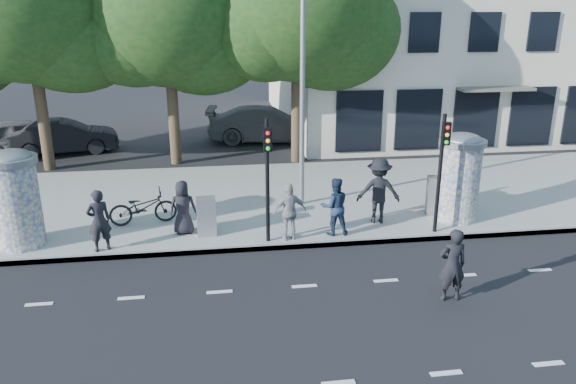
{
  "coord_description": "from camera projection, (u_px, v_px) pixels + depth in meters",
  "views": [
    {
      "loc": [
        -2.04,
        -10.29,
        6.39
      ],
      "look_at": [
        -0.1,
        3.5,
        1.66
      ],
      "focal_mm": 35.0,
      "sensor_mm": 36.0,
      "label": 1
    }
  ],
  "objects": [
    {
      "name": "street_lamp",
      "position": [
        303.0,
        58.0,
        16.75
      ],
      "size": [
        0.25,
        0.93,
        8.0
      ],
      "color": "slate",
      "rests_on": "sidewalk"
    },
    {
      "name": "traffic_pole_far",
      "position": [
        442.0,
        162.0,
        15.37
      ],
      "size": [
        0.22,
        0.31,
        3.4
      ],
      "color": "black",
      "rests_on": "sidewalk"
    },
    {
      "name": "ped_b",
      "position": [
        99.0,
        221.0,
        14.6
      ],
      "size": [
        0.72,
        0.62,
        1.68
      ],
      "primitive_type": "imported",
      "rotation": [
        0.0,
        0.0,
        3.56
      ],
      "color": "black",
      "rests_on": "sidewalk"
    },
    {
      "name": "ped_c",
      "position": [
        335.0,
        206.0,
        15.64
      ],
      "size": [
        0.82,
        0.64,
        1.66
      ],
      "primitive_type": "imported",
      "rotation": [
        0.0,
        0.0,
        3.16
      ],
      "color": "#192740",
      "rests_on": "sidewalk"
    },
    {
      "name": "car_mid",
      "position": [
        65.0,
        137.0,
        24.76
      ],
      "size": [
        2.35,
        4.72,
        1.49
      ],
      "primitive_type": "imported",
      "rotation": [
        0.0,
        0.0,
        1.75
      ],
      "color": "black",
      "rests_on": "ground"
    },
    {
      "name": "bicycle",
      "position": [
        143.0,
        207.0,
        16.49
      ],
      "size": [
        0.98,
        2.03,
        1.02
      ],
      "primitive_type": "imported",
      "rotation": [
        0.0,
        0.0,
        1.73
      ],
      "color": "black",
      "rests_on": "sidewalk"
    },
    {
      "name": "lane_dash_near",
      "position": [
        338.0,
        383.0,
        9.91
      ],
      "size": [
        32.0,
        0.12,
        0.01
      ],
      "primitive_type": "cube",
      "color": "silver",
      "rests_on": "ground"
    },
    {
      "name": "cabinet_right",
      "position": [
        436.0,
        195.0,
        17.23
      ],
      "size": [
        0.65,
        0.53,
        1.19
      ],
      "primitive_type": "cube",
      "rotation": [
        0.0,
        0.0,
        -0.22
      ],
      "color": "slate",
      "rests_on": "sidewalk"
    },
    {
      "name": "lane_dash_far",
      "position": [
        304.0,
        286.0,
        13.28
      ],
      "size": [
        32.0,
        0.12,
        0.01
      ],
      "primitive_type": "cube",
      "color": "silver",
      "rests_on": "ground"
    },
    {
      "name": "car_left",
      "position": [
        25.0,
        135.0,
        24.94
      ],
      "size": [
        3.19,
        4.78,
        1.51
      ],
      "primitive_type": "imported",
      "rotation": [
        0.0,
        0.0,
        1.92
      ],
      "color": "#575A5E",
      "rests_on": "ground"
    },
    {
      "name": "ground",
      "position": [
        315.0,
        317.0,
        11.97
      ],
      "size": [
        120.0,
        120.0,
        0.0
      ],
      "primitive_type": "plane",
      "color": "black",
      "rests_on": "ground"
    },
    {
      "name": "car_right",
      "position": [
        267.0,
        124.0,
        26.98
      ],
      "size": [
        2.91,
        5.94,
        1.66
      ],
      "primitive_type": "imported",
      "rotation": [
        0.0,
        0.0,
        1.47
      ],
      "color": "#5C5F64",
      "rests_on": "ground"
    },
    {
      "name": "tree_center",
      "position": [
        297.0,
        4.0,
        21.67
      ],
      "size": [
        7.0,
        7.0,
        9.3
      ],
      "color": "#38281C",
      "rests_on": "ground"
    },
    {
      "name": "curb",
      "position": [
        291.0,
        246.0,
        15.27
      ],
      "size": [
        40.0,
        0.1,
        0.16
      ],
      "primitive_type": "cube",
      "color": "slate",
      "rests_on": "ground"
    },
    {
      "name": "ped_e",
      "position": [
        290.0,
        212.0,
        15.29
      ],
      "size": [
        1.03,
        0.71,
        1.62
      ],
      "primitive_type": "imported",
      "rotation": [
        0.0,
        0.0,
        3.33
      ],
      "color": "#939496",
      "rests_on": "sidewalk"
    },
    {
      "name": "man_road",
      "position": [
        452.0,
        265.0,
        12.43
      ],
      "size": [
        0.62,
        0.41,
        1.71
      ],
      "primitive_type": "imported",
      "rotation": [
        0.0,
        0.0,
        3.14
      ],
      "color": "black",
      "rests_on": "ground"
    },
    {
      "name": "ad_column_right",
      "position": [
        460.0,
        175.0,
        16.57
      ],
      "size": [
        1.36,
        1.36,
        2.65
      ],
      "color": "beige",
      "rests_on": "sidewalk"
    },
    {
      "name": "sidewalk",
      "position": [
        274.0,
        199.0,
        18.98
      ],
      "size": [
        40.0,
        8.0,
        0.15
      ],
      "primitive_type": "cube",
      "color": "gray",
      "rests_on": "ground"
    },
    {
      "name": "cabinet_left",
      "position": [
        206.0,
        216.0,
        15.67
      ],
      "size": [
        0.55,
        0.41,
        1.11
      ],
      "primitive_type": "cube",
      "rotation": [
        0.0,
        0.0,
        0.06
      ],
      "color": "gray",
      "rests_on": "sidewalk"
    },
    {
      "name": "ped_d",
      "position": [
        379.0,
        191.0,
        16.47
      ],
      "size": [
        1.38,
        0.95,
        1.96
      ],
      "primitive_type": "imported",
      "rotation": [
        0.0,
        0.0,
        2.95
      ],
      "color": "black",
      "rests_on": "sidewalk"
    },
    {
      "name": "building",
      "position": [
        466.0,
        9.0,
        30.37
      ],
      "size": [
        20.3,
        15.85,
        12.0
      ],
      "color": "beige",
      "rests_on": "ground"
    },
    {
      "name": "tree_near_left",
      "position": [
        167.0,
        11.0,
        21.46
      ],
      "size": [
        6.8,
        6.8,
        8.97
      ],
      "color": "#38281C",
      "rests_on": "ground"
    },
    {
      "name": "ped_a",
      "position": [
        183.0,
        208.0,
        15.71
      ],
      "size": [
        0.79,
        0.54,
        1.55
      ],
      "primitive_type": "imported",
      "rotation": [
        0.0,
        0.0,
        3.07
      ],
      "color": "black",
      "rests_on": "sidewalk"
    },
    {
      "name": "traffic_pole_near",
      "position": [
        267.0,
        169.0,
        14.73
      ],
      "size": [
        0.22,
        0.31,
        3.4
      ],
      "color": "black",
      "rests_on": "sidewalk"
    },
    {
      "name": "ad_column_left",
      "position": [
        16.0,
        196.0,
        14.74
      ],
      "size": [
        1.36,
        1.36,
        2.65
      ],
      "color": "beige",
      "rests_on": "sidewalk"
    }
  ]
}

